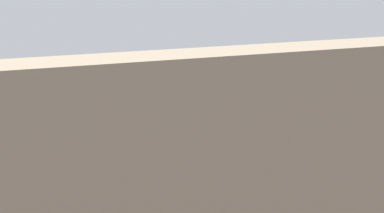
{
  "coord_description": "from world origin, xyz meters",
  "views": [
    {
      "loc": [
        1.29,
        4.22,
        2.02
      ],
      "look_at": [
        0.0,
        0.0,
        0.58
      ],
      "focal_mm": 44.27,
      "sensor_mm": 36.0,
      "label": 1
    }
  ],
  "objects_px": {
    "chair_southwest": "(274,81)",
    "cup": "(152,94)",
    "chair_east": "(59,121)",
    "chair_northwest": "(349,120)",
    "laptop": "(227,89)",
    "dining_table": "(192,97)",
    "chair_south": "(171,91)"
  },
  "relations": [
    {
      "from": "chair_southwest",
      "to": "cup",
      "type": "distance_m",
      "value": 1.88
    },
    {
      "from": "chair_southwest",
      "to": "cup",
      "type": "relative_size",
      "value": 9.64
    },
    {
      "from": "chair_east",
      "to": "cup",
      "type": "relative_size",
      "value": 9.64
    },
    {
      "from": "chair_northwest",
      "to": "laptop",
      "type": "xyz_separation_m",
      "value": [
        0.97,
        -0.6,
        0.22
      ]
    },
    {
      "from": "dining_table",
      "to": "chair_northwest",
      "type": "distance_m",
      "value": 1.48
    },
    {
      "from": "chair_south",
      "to": "laptop",
      "type": "xyz_separation_m",
      "value": [
        -0.35,
        0.81,
        0.22
      ]
    },
    {
      "from": "chair_south",
      "to": "cup",
      "type": "relative_size",
      "value": 9.64
    },
    {
      "from": "chair_southwest",
      "to": "chair_northwest",
      "type": "relative_size",
      "value": 1.0
    },
    {
      "from": "laptop",
      "to": "cup",
      "type": "relative_size",
      "value": 3.4
    },
    {
      "from": "chair_southwest",
      "to": "dining_table",
      "type": "bearing_deg",
      "value": -20.34
    },
    {
      "from": "dining_table",
      "to": "chair_northwest",
      "type": "relative_size",
      "value": 2.03
    },
    {
      "from": "cup",
      "to": "chair_southwest",
      "type": "bearing_deg",
      "value": -153.52
    },
    {
      "from": "chair_northwest",
      "to": "chair_east",
      "type": "bearing_deg",
      "value": -146.62
    },
    {
      "from": "dining_table",
      "to": "chair_south",
      "type": "height_order",
      "value": "chair_south"
    },
    {
      "from": "dining_table",
      "to": "chair_east",
      "type": "distance_m",
      "value": 1.27
    },
    {
      "from": "chair_southwest",
      "to": "cup",
      "type": "xyz_separation_m",
      "value": [
        1.67,
        0.83,
        0.22
      ]
    },
    {
      "from": "chair_southwest",
      "to": "cup",
      "type": "bearing_deg",
      "value": -23.98
    },
    {
      "from": "chair_southwest",
      "to": "chair_northwest",
      "type": "height_order",
      "value": "same"
    },
    {
      "from": "chair_south",
      "to": "cup",
      "type": "height_order",
      "value": "chair_south"
    },
    {
      "from": "chair_south",
      "to": "laptop",
      "type": "bearing_deg",
      "value": 115.27
    },
    {
      "from": "dining_table",
      "to": "chair_south",
      "type": "xyz_separation_m",
      "value": [
        0.04,
        -0.68,
        -0.12
      ]
    },
    {
      "from": "chair_southwest",
      "to": "chair_east",
      "type": "bearing_deg",
      "value": -34.6
    },
    {
      "from": "chair_southwest",
      "to": "chair_east",
      "type": "relative_size",
      "value": 1.0
    },
    {
      "from": "cup",
      "to": "laptop",
      "type": "bearing_deg",
      "value": 177.8
    },
    {
      "from": "chair_east",
      "to": "chair_south",
      "type": "bearing_deg",
      "value": -66.4
    },
    {
      "from": "chair_south",
      "to": "laptop",
      "type": "height_order",
      "value": "chair_south"
    },
    {
      "from": "laptop",
      "to": "chair_east",
      "type": "bearing_deg",
      "value": 1.19
    },
    {
      "from": "dining_table",
      "to": "cup",
      "type": "distance_m",
      "value": 0.44
    },
    {
      "from": "dining_table",
      "to": "chair_southwest",
      "type": "relative_size",
      "value": 2.03
    },
    {
      "from": "chair_northwest",
      "to": "chair_south",
      "type": "bearing_deg",
      "value": -177.3
    },
    {
      "from": "cup",
      "to": "chair_east",
      "type": "bearing_deg",
      "value": -7.67
    },
    {
      "from": "dining_table",
      "to": "chair_east",
      "type": "xyz_separation_m",
      "value": [
        1.27,
        -0.01,
        -0.12
      ]
    }
  ]
}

